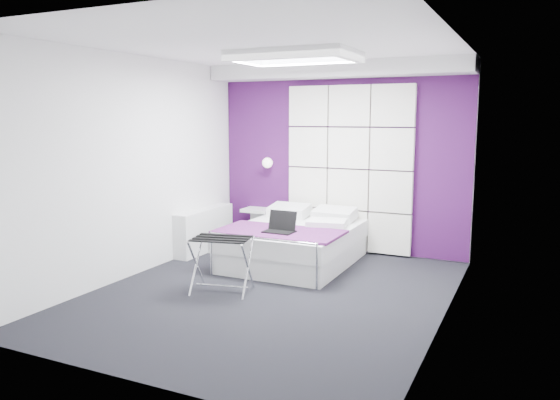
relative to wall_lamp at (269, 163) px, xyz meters
name	(u,v)px	position (x,y,z in m)	size (l,w,h in m)	color
floor	(271,293)	(1.05, -2.06, -1.22)	(4.40, 4.40, 0.00)	black
ceiling	(270,45)	(1.05, -2.06, 1.38)	(4.40, 4.40, 0.00)	white
wall_back	(340,159)	(1.05, 0.14, 0.08)	(3.60, 3.60, 0.00)	white
wall_left	(134,167)	(-0.75, -2.06, 0.08)	(4.40, 4.40, 0.00)	white
wall_right	(449,182)	(2.85, -2.06, 0.08)	(4.40, 4.40, 0.00)	white
accent_wall	(340,159)	(1.05, 0.13, 0.08)	(3.58, 0.02, 2.58)	#3F1047
soffit	(335,70)	(1.05, -0.11, 1.28)	(3.58, 0.50, 0.20)	white
headboard	(349,169)	(1.20, 0.08, -0.05)	(1.80, 0.08, 2.30)	white
skylight	(294,56)	(1.05, -1.46, 1.33)	(1.36, 0.86, 0.12)	white
wall_lamp	(269,163)	(0.00, 0.00, 0.00)	(0.15, 0.15, 0.15)	white
radiator	(204,230)	(-0.64, -0.76, -0.92)	(0.22, 1.20, 0.60)	white
bed	(294,243)	(0.78, -0.83, -0.95)	(1.51, 1.82, 0.65)	white
nightstand	(257,210)	(-0.17, -0.04, -0.71)	(0.42, 0.32, 0.05)	white
luggage_rack	(222,265)	(0.55, -2.24, -0.92)	(0.61, 0.45, 0.60)	silver
laptop	(281,227)	(0.82, -1.32, -0.65)	(0.36, 0.25, 0.26)	black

